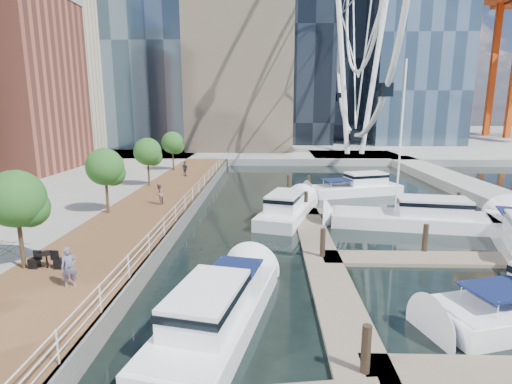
% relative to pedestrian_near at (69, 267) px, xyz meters
% --- Properties ---
extents(ground, '(520.00, 520.00, 0.00)m').
position_rel_pedestrian_near_xyz_m(ground, '(8.24, -2.07, -1.86)').
color(ground, black).
rests_on(ground, ground).
extents(boardwalk, '(6.00, 60.00, 1.00)m').
position_rel_pedestrian_near_xyz_m(boardwalk, '(-0.76, 12.93, -1.36)').
color(boardwalk, brown).
rests_on(boardwalk, ground).
extents(seawall, '(0.25, 60.00, 1.00)m').
position_rel_pedestrian_near_xyz_m(seawall, '(2.24, 12.93, -1.36)').
color(seawall, '#595954').
rests_on(seawall, ground).
extents(land_far, '(200.00, 114.00, 1.00)m').
position_rel_pedestrian_near_xyz_m(land_far, '(8.24, 99.93, -1.36)').
color(land_far, gray).
rests_on(land_far, ground).
extents(breakwater, '(4.00, 60.00, 1.00)m').
position_rel_pedestrian_near_xyz_m(breakwater, '(28.24, 17.93, -1.36)').
color(breakwater, gray).
rests_on(breakwater, ground).
extents(pier, '(14.00, 12.00, 1.00)m').
position_rel_pedestrian_near_xyz_m(pier, '(22.24, 49.93, -1.36)').
color(pier, gray).
rests_on(pier, ground).
extents(railing, '(0.10, 60.00, 1.05)m').
position_rel_pedestrian_near_xyz_m(railing, '(2.14, 12.93, -0.33)').
color(railing, white).
rests_on(railing, boardwalk).
extents(floating_docks, '(16.00, 34.00, 2.60)m').
position_rel_pedestrian_near_xyz_m(floating_docks, '(16.21, 7.91, -1.37)').
color(floating_docks, '#6D6051').
rests_on(floating_docks, ground).
extents(street_trees, '(2.60, 42.60, 4.60)m').
position_rel_pedestrian_near_xyz_m(street_trees, '(-3.16, 11.93, 2.43)').
color(street_trees, '#3F2B1C').
rests_on(street_trees, ground).
extents(pedestrian_near, '(0.75, 0.67, 1.72)m').
position_rel_pedestrian_near_xyz_m(pedestrian_near, '(0.00, 0.00, 0.00)').
color(pedestrian_near, '#555470').
rests_on(pedestrian_near, boardwalk).
extents(pedestrian_mid, '(0.74, 0.89, 1.65)m').
position_rel_pedestrian_near_xyz_m(pedestrian_mid, '(-0.17, 14.52, -0.03)').
color(pedestrian_mid, '#816259').
rests_on(pedestrian_mid, boardwalk).
extents(pedestrian_far, '(1.04, 0.85, 1.66)m').
position_rel_pedestrian_near_xyz_m(pedestrian_far, '(-0.87, 27.65, -0.03)').
color(pedestrian_far, '#373A45').
rests_on(pedestrian_far, boardwalk).
extents(moored_yachts, '(23.92, 37.44, 11.50)m').
position_rel_pedestrian_near_xyz_m(moored_yachts, '(17.15, 10.08, -1.86)').
color(moored_yachts, silver).
rests_on(moored_yachts, ground).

